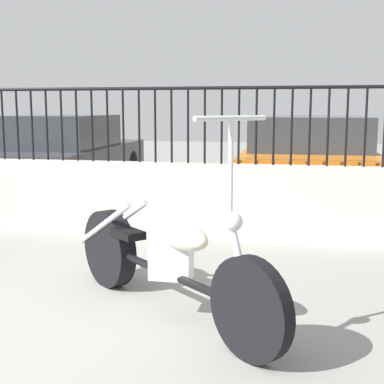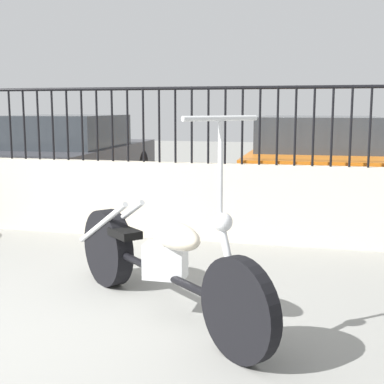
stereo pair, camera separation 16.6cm
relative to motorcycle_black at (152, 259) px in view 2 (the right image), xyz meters
The scene contains 5 objects.
low_wall 2.34m from the motorcycle_black, 114.52° to the left, with size 8.97×0.18×0.84m.
fence_railing 2.55m from the motorcycle_black, 114.52° to the left, with size 8.97×0.04×0.82m.
motorcycle_black is the anchor object (origin of this frame).
car_dark_grey 5.59m from the motorcycle_black, 122.69° to the left, with size 2.05×4.30×1.32m.
car_orange 4.72m from the motorcycle_black, 77.15° to the left, with size 1.88×4.20×1.32m.
Camera 2 is at (2.12, -2.79, 1.44)m, focal length 50.00 mm.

